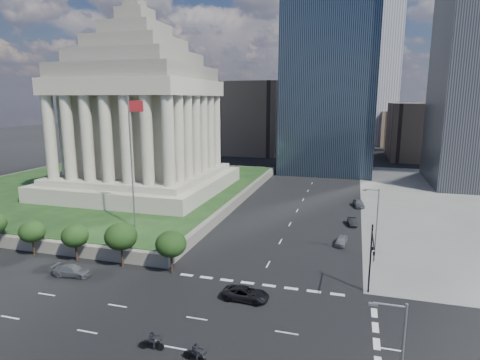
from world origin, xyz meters
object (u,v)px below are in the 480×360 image
(traffic_signal_ne, at_px, (372,254))
(motorcycle_lead, at_px, (195,352))
(pickup_truck, at_px, (246,294))
(motorcycle_trail, at_px, (151,340))
(flagpole, at_px, (132,155))
(parked_sedan_far, at_px, (359,203))
(war_memorial, at_px, (139,99))
(suv_grey, at_px, (72,271))
(parked_sedan_near, at_px, (341,241))
(street_lamp_north, at_px, (376,221))
(parked_sedan_mid, at_px, (352,222))

(traffic_signal_ne, xyz_separation_m, motorcycle_lead, (-14.08, -15.02, -4.35))
(pickup_truck, distance_m, motorcycle_lead, 11.39)
(motorcycle_trail, bearing_deg, flagpole, 116.12)
(parked_sedan_far, bearing_deg, pickup_truck, -115.20)
(war_memorial, relative_size, traffic_signal_ne, 4.88)
(parked_sedan_far, distance_m, motorcycle_trail, 56.79)
(suv_grey, relative_size, motorcycle_lead, 1.96)
(parked_sedan_near, xyz_separation_m, parked_sedan_far, (2.50, 23.14, 0.12))
(street_lamp_north, xyz_separation_m, parked_sedan_near, (-4.33, 5.18, -5.01))
(pickup_truck, height_order, motorcycle_trail, motorcycle_trail)
(traffic_signal_ne, xyz_separation_m, motorcycle_trail, (-18.38, -14.45, -4.39))
(flagpole, bearing_deg, traffic_signal_ne, -16.71)
(motorcycle_trail, bearing_deg, suv_grey, 140.62)
(pickup_truck, bearing_deg, traffic_signal_ne, -71.69)
(street_lamp_north, xyz_separation_m, motorcycle_lead, (-14.91, -26.32, -4.76))
(war_memorial, relative_size, motorcycle_lead, 16.15)
(street_lamp_north, height_order, parked_sedan_near, street_lamp_north)
(motorcycle_trail, bearing_deg, street_lamp_north, 46.61)
(flagpole, relative_size, traffic_signal_ne, 2.50)
(motorcycle_trail, bearing_deg, parked_sedan_near, 57.63)
(parked_sedan_mid, height_order, motorcycle_lead, motorcycle_lead)
(parked_sedan_near, bearing_deg, street_lamp_north, -42.67)
(parked_sedan_near, xyz_separation_m, parked_sedan_mid, (1.41, 10.25, -0.04))
(parked_sedan_mid, bearing_deg, traffic_signal_ne, -93.37)
(parked_sedan_far, bearing_deg, flagpole, -148.60)
(street_lamp_north, bearing_deg, war_memorial, 154.08)
(suv_grey, bearing_deg, traffic_signal_ne, -90.18)
(parked_sedan_near, bearing_deg, war_memorial, 164.92)
(parked_sedan_mid, bearing_deg, flagpole, -160.84)
(suv_grey, height_order, motorcycle_trail, motorcycle_trail)
(traffic_signal_ne, bearing_deg, street_lamp_north, 85.81)
(street_lamp_north, bearing_deg, traffic_signal_ne, -94.19)
(parked_sedan_far, bearing_deg, motorcycle_trail, -117.75)
(motorcycle_lead, bearing_deg, flagpole, 143.75)
(pickup_truck, xyz_separation_m, parked_sedan_far, (11.82, 43.31, 0.06))
(parked_sedan_near, relative_size, parked_sedan_far, 0.85)
(traffic_signal_ne, bearing_deg, parked_sedan_mid, 94.48)
(traffic_signal_ne, relative_size, suv_grey, 1.69)
(street_lamp_north, distance_m, parked_sedan_far, 28.79)
(pickup_truck, height_order, parked_sedan_far, parked_sedan_far)
(war_memorial, relative_size, motorcycle_trail, 16.85)
(suv_grey, xyz_separation_m, parked_sedan_far, (33.95, 43.43, 0.08))
(war_memorial, xyz_separation_m, parked_sedan_mid, (44.41, -7.57, -20.79))
(street_lamp_north, distance_m, parked_sedan_near, 8.40)
(pickup_truck, distance_m, parked_sedan_near, 22.23)
(pickup_truck, relative_size, parked_sedan_far, 1.12)
(war_memorial, height_order, pickup_truck, war_memorial)
(war_memorial, xyz_separation_m, pickup_truck, (33.68, -38.00, -20.69))
(pickup_truck, xyz_separation_m, suv_grey, (-22.13, -0.12, -0.02))
(suv_grey, xyz_separation_m, parked_sedan_mid, (32.86, 30.55, -0.07))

